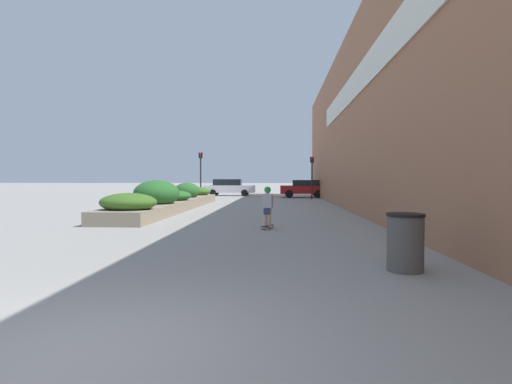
# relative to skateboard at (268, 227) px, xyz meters

# --- Properties ---
(ground_plane) EXTENTS (300.00, 300.00, 0.00)m
(ground_plane) POSITION_rel_skateboard_xyz_m (-1.47, -9.31, -0.07)
(ground_plane) COLOR gray
(building_wall_right) EXTENTS (0.67, 45.29, 9.02)m
(building_wall_right) POSITION_rel_skateboard_xyz_m (4.11, 6.10, 4.45)
(building_wall_right) COLOR #9E6647
(building_wall_right) RESTS_ON ground_plane
(planter_box) EXTENTS (2.14, 15.44, 1.53)m
(planter_box) POSITION_rel_skateboard_xyz_m (-5.13, 7.45, 0.46)
(planter_box) COLOR gray
(planter_box) RESTS_ON ground_plane
(skateboard) EXTENTS (0.44, 0.78, 0.10)m
(skateboard) POSITION_rel_skateboard_xyz_m (0.00, 0.00, 0.00)
(skateboard) COLOR black
(skateboard) RESTS_ON ground_plane
(skateboarder) EXTENTS (1.13, 0.45, 1.25)m
(skateboarder) POSITION_rel_skateboard_xyz_m (-0.00, -0.00, 0.78)
(skateboarder) COLOR tan
(skateboarder) RESTS_ON skateboard
(trash_bin) EXTENTS (0.64, 0.64, 1.00)m
(trash_bin) POSITION_rel_skateboard_xyz_m (2.53, -5.69, 0.43)
(trash_bin) COLOR #514C47
(trash_bin) RESTS_ON ground_plane
(car_leftmost) EXTENTS (4.75, 2.02, 1.56)m
(car_leftmost) POSITION_rel_skateboard_xyz_m (-4.32, 25.01, 0.74)
(car_leftmost) COLOR silver
(car_leftmost) RESTS_ON ground_plane
(car_center_left) EXTENTS (3.94, 1.92, 1.49)m
(car_center_left) POSITION_rel_skateboard_xyz_m (2.52, 21.70, 0.72)
(car_center_left) COLOR maroon
(car_center_left) RESTS_ON ground_plane
(traffic_light_left) EXTENTS (0.28, 0.30, 3.66)m
(traffic_light_left) POSITION_rel_skateboard_xyz_m (-5.74, 18.29, 2.41)
(traffic_light_left) COLOR black
(traffic_light_left) RESTS_ON ground_plane
(traffic_light_right) EXTENTS (0.28, 0.30, 3.30)m
(traffic_light_right) POSITION_rel_skateboard_xyz_m (2.95, 18.56, 2.19)
(traffic_light_right) COLOR black
(traffic_light_right) RESTS_ON ground_plane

